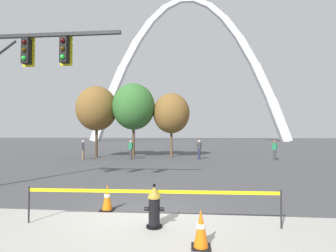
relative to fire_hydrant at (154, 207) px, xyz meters
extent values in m
plane|color=#474749|center=(-0.36, 1.08, -0.47)|extent=(240.00, 240.00, 0.00)
cylinder|color=black|center=(0.00, -0.01, -0.44)|extent=(0.36, 0.36, 0.05)
cylinder|color=black|center=(0.00, -0.01, -0.11)|extent=(0.26, 0.26, 0.62)
cylinder|color=#A8842D|center=(0.00, -0.01, 0.22)|extent=(0.30, 0.30, 0.04)
cone|color=#A8842D|center=(0.00, -0.01, 0.35)|extent=(0.30, 0.30, 0.22)
cylinder|color=black|center=(0.00, -0.01, 0.49)|extent=(0.06, 0.06, 0.06)
cylinder|color=black|center=(-0.18, -0.01, -0.04)|extent=(0.10, 0.09, 0.09)
cylinder|color=black|center=(0.18, -0.01, -0.04)|extent=(0.10, 0.09, 0.09)
cylinder|color=black|center=(0.00, 0.19, -0.14)|extent=(0.13, 0.14, 0.13)
cylinder|color=black|center=(0.00, 0.27, -0.14)|extent=(0.15, 0.03, 0.15)
cylinder|color=#232326|center=(-3.04, 0.00, -0.03)|extent=(0.04, 0.04, 0.87)
cylinder|color=#232326|center=(2.86, 0.17, -0.03)|extent=(0.04, 0.04, 0.87)
cube|color=yellow|center=(-0.09, 0.09, 0.33)|extent=(5.89, 0.18, 0.08)
cube|color=black|center=(1.02, -0.95, -0.45)|extent=(0.36, 0.36, 0.03)
cone|color=orange|center=(1.02, -0.95, -0.09)|extent=(0.28, 0.28, 0.70)
cylinder|color=white|center=(1.02, -0.95, -0.05)|extent=(0.17, 0.17, 0.08)
cube|color=black|center=(-1.49, 1.15, -0.45)|extent=(0.36, 0.36, 0.03)
cone|color=orange|center=(-1.49, 1.15, -0.09)|extent=(0.28, 0.28, 0.70)
cylinder|color=white|center=(-1.49, 1.15, -0.05)|extent=(0.17, 0.17, 0.08)
cube|color=#232326|center=(-4.64, 2.57, 5.13)|extent=(6.20, 0.12, 0.12)
cylinder|color=#232326|center=(-5.88, 2.57, 4.58)|extent=(1.11, 0.08, 0.81)
cube|color=black|center=(-4.94, 2.57, 4.58)|extent=(0.26, 0.24, 0.90)
cube|color=gold|center=(-4.94, 2.71, 4.58)|extent=(0.44, 0.03, 1.04)
sphere|color=#360606|center=(-4.94, 2.44, 4.86)|extent=(0.16, 0.16, 0.16)
sphere|color=#392706|center=(-4.94, 2.44, 4.58)|extent=(0.16, 0.16, 0.16)
sphere|color=green|center=(-4.94, 2.44, 4.30)|extent=(0.16, 0.16, 0.16)
cube|color=black|center=(-3.54, 2.57, 4.58)|extent=(0.26, 0.24, 0.90)
cube|color=gold|center=(-3.54, 2.71, 4.58)|extent=(0.44, 0.03, 1.04)
sphere|color=#360606|center=(-3.54, 2.44, 4.86)|extent=(0.16, 0.16, 0.16)
sphere|color=#392706|center=(-3.54, 2.44, 4.58)|extent=(0.16, 0.16, 0.16)
sphere|color=green|center=(-3.54, 2.44, 4.30)|extent=(0.16, 0.16, 0.16)
cube|color=silver|center=(-25.11, 65.71, 5.28)|extent=(6.43, 2.42, 12.40)
cube|color=silver|center=(-20.98, 65.71, 15.81)|extent=(6.19, 2.20, 10.54)
cube|color=silver|center=(-16.86, 65.71, 24.42)|extent=(5.92, 1.99, 8.69)
cube|color=silver|center=(-12.73, 65.71, 31.12)|extent=(5.62, 1.78, 6.86)
cube|color=silver|center=(-8.61, 65.71, 35.91)|extent=(5.26, 1.56, 5.04)
cube|color=silver|center=(-4.49, 65.71, 38.78)|extent=(4.78, 1.35, 3.18)
cube|color=silver|center=(-0.36, 65.71, 39.74)|extent=(4.22, 1.14, 1.14)
cube|color=silver|center=(3.76, 65.71, 38.78)|extent=(4.78, 1.35, 3.18)
cube|color=silver|center=(7.89, 65.71, 35.91)|extent=(5.26, 1.56, 5.04)
cube|color=silver|center=(12.01, 65.71, 31.12)|extent=(5.62, 1.78, 6.86)
cube|color=silver|center=(16.14, 65.71, 24.42)|extent=(5.92, 1.99, 8.69)
cube|color=silver|center=(20.26, 65.71, 15.81)|extent=(6.19, 2.20, 10.54)
cube|color=silver|center=(24.38, 65.71, 5.28)|extent=(6.43, 2.42, 12.40)
cylinder|color=#473323|center=(-7.84, 16.80, 0.93)|extent=(0.24, 0.24, 2.79)
ellipsoid|color=brown|center=(-7.84, 16.80, 4.00)|extent=(3.72, 3.72, 4.09)
cylinder|color=brown|center=(-4.39, 16.86, 0.97)|extent=(0.24, 0.24, 2.88)
ellipsoid|color=#336B2D|center=(-4.39, 16.86, 4.14)|extent=(3.84, 3.84, 4.22)
cylinder|color=brown|center=(-1.00, 17.43, 0.79)|extent=(0.24, 0.24, 2.51)
ellipsoid|color=brown|center=(-1.00, 17.43, 3.55)|extent=(3.35, 3.35, 3.68)
cylinder|color=#232847|center=(1.47, 15.62, -0.05)|extent=(0.22, 0.22, 0.84)
cube|color=#333338|center=(1.47, 15.62, 0.64)|extent=(0.39, 0.32, 0.54)
sphere|color=beige|center=(1.47, 15.62, 1.02)|extent=(0.20, 0.20, 0.20)
cylinder|color=#38383D|center=(-4.20, 15.02, -0.05)|extent=(0.22, 0.22, 0.84)
cube|color=#23754C|center=(-4.20, 15.02, 0.64)|extent=(0.39, 0.31, 0.54)
sphere|color=beige|center=(-4.20, 15.02, 1.02)|extent=(0.20, 0.20, 0.20)
cylinder|color=brown|center=(-8.09, 14.52, -0.05)|extent=(0.22, 0.22, 0.84)
cube|color=#333338|center=(-8.09, 14.52, 0.64)|extent=(0.32, 0.39, 0.54)
sphere|color=beige|center=(-8.09, 14.52, 1.02)|extent=(0.20, 0.20, 0.20)
cylinder|color=#38383D|center=(7.47, 15.32, -0.05)|extent=(0.22, 0.22, 0.84)
cube|color=#23754C|center=(7.47, 15.32, 0.64)|extent=(0.39, 0.37, 0.54)
sphere|color=#936B4C|center=(7.47, 15.32, 1.02)|extent=(0.20, 0.20, 0.20)
camera|label=1|loc=(0.86, -5.81, 1.67)|focal=27.22mm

